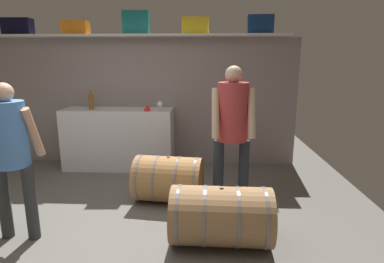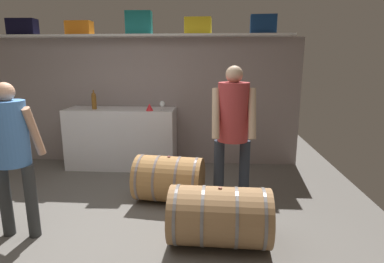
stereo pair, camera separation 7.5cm
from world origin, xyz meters
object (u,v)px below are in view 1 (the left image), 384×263
(toolcase_black, at_px, (18,27))
(work_cabinet, at_px, (119,139))
(toolcase_yellow, at_px, (196,26))
(toolcase_navy, at_px, (260,25))
(winemaker_pouring, at_px, (232,123))
(wine_glass, at_px, (160,104))
(toolcase_orange, at_px, (76,28))
(wine_bottle_amber, at_px, (91,101))
(wine_barrel_near, at_px, (169,179))
(wine_barrel_far, at_px, (221,216))
(toolcase_teal, at_px, (136,23))
(visitor_tasting, at_px, (10,146))
(red_funnel, at_px, (147,107))

(toolcase_black, bearing_deg, work_cabinet, -9.90)
(toolcase_yellow, distance_m, toolcase_navy, 0.97)
(winemaker_pouring, bearing_deg, work_cabinet, -39.27)
(wine_glass, bearing_deg, toolcase_orange, 166.75)
(wine_bottle_amber, height_order, wine_barrel_near, wine_bottle_amber)
(wine_glass, distance_m, wine_barrel_far, 2.29)
(toolcase_orange, relative_size, wine_barrel_near, 0.45)
(work_cabinet, relative_size, wine_barrel_far, 1.81)
(work_cabinet, bearing_deg, toolcase_teal, 32.06)
(toolcase_navy, height_order, wine_glass, toolcase_navy)
(work_cabinet, height_order, wine_glass, wine_glass)
(wine_barrel_far, distance_m, visitor_tasting, 2.04)
(toolcase_yellow, xyz_separation_m, winemaker_pouring, (0.47, -1.48, -1.19))
(wine_bottle_amber, distance_m, wine_barrel_far, 2.90)
(red_funnel, bearing_deg, toolcase_orange, 162.52)
(toolcase_black, bearing_deg, red_funnel, -13.04)
(toolcase_yellow, bearing_deg, winemaker_pouring, -70.38)
(toolcase_orange, xyz_separation_m, wine_bottle_amber, (0.26, -0.27, -1.09))
(visitor_tasting, bearing_deg, work_cabinet, 80.99)
(toolcase_orange, distance_m, toolcase_yellow, 1.85)
(toolcase_navy, height_order, work_cabinet, toolcase_navy)
(wine_bottle_amber, xyz_separation_m, wine_barrel_near, (1.31, -1.13, -0.81))
(toolcase_teal, relative_size, visitor_tasting, 0.26)
(toolcase_black, distance_m, visitor_tasting, 2.86)
(toolcase_navy, bearing_deg, visitor_tasting, -135.32)
(toolcase_orange, bearing_deg, winemaker_pouring, -31.81)
(toolcase_navy, xyz_separation_m, red_funnel, (-1.68, -0.36, -1.20))
(red_funnel, distance_m, visitor_tasting, 2.13)
(visitor_tasting, bearing_deg, toolcase_yellow, 56.76)
(toolcase_orange, bearing_deg, wine_barrel_near, -40.95)
(toolcase_black, distance_m, toolcase_orange, 0.92)
(toolcase_teal, bearing_deg, wine_bottle_amber, -161.09)
(red_funnel, bearing_deg, wine_glass, 14.06)
(wine_barrel_far, bearing_deg, work_cabinet, 127.35)
(red_funnel, bearing_deg, toolcase_yellow, 26.87)
(toolcase_yellow, bearing_deg, wine_bottle_amber, -168.26)
(toolcase_teal, bearing_deg, work_cabinet, -151.10)
(toolcase_navy, distance_m, visitor_tasting, 3.68)
(toolcase_orange, height_order, winemaker_pouring, toolcase_orange)
(toolcase_teal, relative_size, wine_glass, 2.76)
(visitor_tasting, bearing_deg, toolcase_teal, 74.89)
(toolcase_navy, xyz_separation_m, visitor_tasting, (-2.58, -2.28, -1.29))
(toolcase_teal, bearing_deg, toolcase_black, 176.84)
(wine_glass, distance_m, visitor_tasting, 2.26)
(toolcase_navy, height_order, red_funnel, toolcase_navy)
(wine_glass, relative_size, wine_barrel_near, 0.16)
(toolcase_yellow, bearing_deg, wine_barrel_far, -80.05)
(toolcase_navy, xyz_separation_m, work_cabinet, (-2.17, -0.18, -1.74))
(toolcase_navy, bearing_deg, wine_glass, -164.92)
(work_cabinet, relative_size, winemaker_pouring, 1.04)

